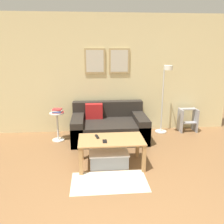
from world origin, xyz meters
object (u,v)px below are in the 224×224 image
Objects in this scene: side_table at (57,124)px; floor_lamp at (165,92)px; step_stool at (188,119)px; remote_control at (97,137)px; couch at (109,127)px; coffee_table at (111,144)px; book_stack at (57,111)px; cell_phone at (105,141)px; storage_bin at (109,158)px.

floor_lamp is at bearing 4.16° from side_table.
remote_control is at bearing -146.82° from step_stool.
couch is at bearing 63.96° from remote_control.
floor_lamp is 2.56× the size of side_table.
coffee_table is 4.19× the size of book_stack.
cell_phone is 0.27× the size of step_stool.
cell_phone is (-0.11, -0.10, 0.08)m from coffee_table.
book_stack reaches higher than cell_phone.
step_stool reaches higher than storage_bin.
floor_lamp is 1.99m from remote_control.
floor_lamp is (1.26, 1.33, 0.58)m from coffee_table.
book_stack is (-0.98, 1.17, 0.25)m from coffee_table.
cell_phone is at bearing -54.90° from side_table.
side_table is 0.28m from book_stack.
floor_lamp is 6.10× the size of book_stack.
couch reaches higher than step_stool.
side_table reaches higher than step_stool.
remote_control is at bearing -104.01° from couch.
couch is 2.93× the size of step_stool.
book_stack is 1.77× the size of cell_phone.
couch is at bearing -171.59° from step_stool.
storage_bin is at bearing -94.35° from couch.
couch is at bearing 1.28° from book_stack.
coffee_table is 2.38m from step_stool.
side_table is at bearing -174.05° from step_stool.
cell_phone is (0.89, -1.26, 0.11)m from side_table.
remote_control is at bearing -54.05° from side_table.
floor_lamp is 0.92m from step_stool.
book_stack reaches higher than side_table.
storage_bin is 1.06× the size of side_table.
side_table reaches higher than cell_phone.
book_stack reaches higher than coffee_table.
couch is 6.17× the size of book_stack.
step_stool is at bearing 5.84° from book_stack.
couch reaches higher than remote_control.
step_stool is at bearing 38.72° from cell_phone.
couch is 2.59× the size of side_table.
step_stool is (2.85, 0.29, -0.35)m from book_stack.
remote_control is at bearing -54.72° from book_stack.
floor_lamp is at bearing 46.60° from coffee_table.
side_table is at bearing -154.57° from book_stack.
couch is 2.45× the size of storage_bin.
floor_lamp is at bearing -167.59° from step_stool.
side_table is (-1.00, 1.17, -0.03)m from coffee_table.
floor_lamp is at bearing 6.34° from couch.
cell_phone is at bearing -71.89° from remote_control.
book_stack is 2.89m from step_stool.
coffee_table is 1.99× the size of step_stool.
side_table is at bearing 130.52° from coffee_table.
couch is 1.22m from storage_bin.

